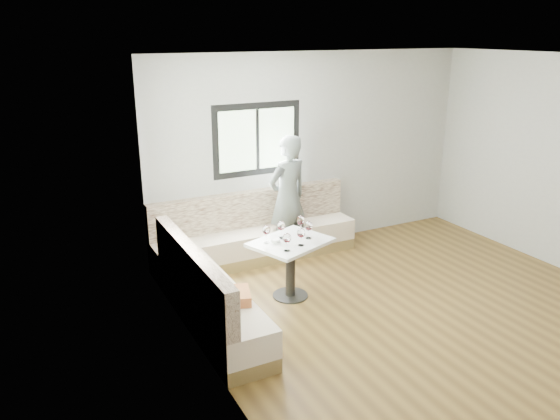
% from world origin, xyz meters
% --- Properties ---
extents(room, '(5.01, 5.01, 2.81)m').
position_xyz_m(room, '(-0.08, 0.08, 1.41)').
color(room, brown).
rests_on(room, ground).
extents(banquette, '(2.90, 2.80, 0.95)m').
position_xyz_m(banquette, '(-1.59, 1.63, 0.33)').
color(banquette, olive).
rests_on(banquette, ground).
extents(table, '(1.06, 0.94, 0.72)m').
position_xyz_m(table, '(-1.15, 1.04, 0.54)').
color(table, black).
rests_on(table, ground).
extents(person, '(0.72, 0.56, 1.75)m').
position_xyz_m(person, '(-0.62, 2.13, 0.88)').
color(person, slate).
rests_on(person, ground).
extents(olive_ramekin, '(0.10, 0.10, 0.04)m').
position_xyz_m(olive_ramekin, '(-1.33, 1.08, 0.74)').
color(olive_ramekin, white).
rests_on(olive_ramekin, table).
extents(wine_glass_a, '(0.10, 0.10, 0.21)m').
position_xyz_m(wine_glass_a, '(-1.33, 0.79, 0.87)').
color(wine_glass_a, white).
rests_on(wine_glass_a, table).
extents(wine_glass_b, '(0.10, 0.10, 0.21)m').
position_xyz_m(wine_glass_b, '(-1.11, 0.86, 0.87)').
color(wine_glass_b, white).
rests_on(wine_glass_b, table).
extents(wine_glass_c, '(0.10, 0.10, 0.21)m').
position_xyz_m(wine_glass_c, '(-0.92, 1.02, 0.87)').
color(wine_glass_c, white).
rests_on(wine_glass_c, table).
extents(wine_glass_d, '(0.10, 0.10, 0.21)m').
position_xyz_m(wine_glass_d, '(-1.21, 1.17, 0.87)').
color(wine_glass_d, white).
rests_on(wine_glass_d, table).
extents(wine_glass_e, '(0.10, 0.10, 0.21)m').
position_xyz_m(wine_glass_e, '(-0.91, 1.24, 0.87)').
color(wine_glass_e, white).
rests_on(wine_glass_e, table).
extents(wine_glass_f, '(0.10, 0.10, 0.21)m').
position_xyz_m(wine_glass_f, '(-1.42, 1.13, 0.87)').
color(wine_glass_f, white).
rests_on(wine_glass_f, table).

